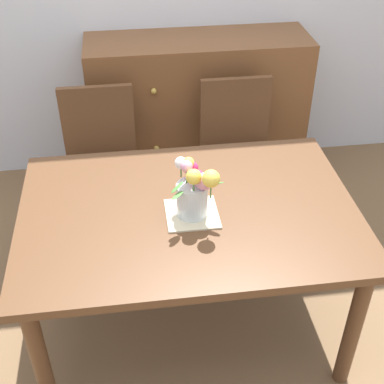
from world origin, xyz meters
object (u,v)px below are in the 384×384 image
at_px(dresser, 198,112).
at_px(flower_vase, 194,189).
at_px(chair_left, 101,154).
at_px(dining_table, 189,224).
at_px(chair_right, 237,145).

relative_size(dresser, flower_vase, 5.22).
bearing_deg(chair_left, dining_table, 115.45).
height_order(chair_right, dresser, dresser).
distance_m(dining_table, chair_left, 0.95).
distance_m(chair_right, flower_vase, 1.04).
xyz_separation_m(dining_table, chair_right, (0.40, 0.85, -0.13)).
bearing_deg(dining_table, chair_right, 64.55).
relative_size(dining_table, dresser, 1.05).
height_order(chair_right, flower_vase, flower_vase).
height_order(dining_table, chair_left, chair_left).
bearing_deg(flower_vase, dining_table, 112.02).
xyz_separation_m(dining_table, dresser, (0.23, 1.33, -0.15)).
bearing_deg(dresser, dining_table, -99.99).
xyz_separation_m(chair_right, flower_vase, (-0.39, -0.89, 0.36)).
xyz_separation_m(dresser, flower_vase, (-0.22, -1.38, 0.38)).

